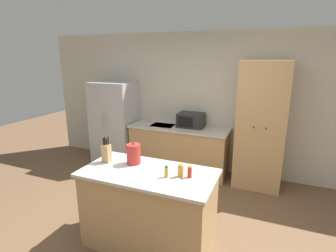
{
  "coord_description": "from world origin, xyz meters",
  "views": [
    {
      "loc": [
        1.03,
        -2.45,
        2.16
      ],
      "look_at": [
        -0.56,
        1.4,
        1.05
      ],
      "focal_mm": 28.0,
      "sensor_mm": 36.0,
      "label": 1
    }
  ],
  "objects_px": {
    "spice_bottle_short_red": "(181,170)",
    "kettle": "(134,154)",
    "pantry_cabinet": "(261,126)",
    "spice_bottle_amber_oil": "(190,172)",
    "refrigerator": "(115,123)",
    "spice_bottle_tall_dark": "(166,172)",
    "microwave": "(191,120)",
    "knife_block": "(107,153)"
  },
  "relations": [
    {
      "from": "refrigerator",
      "to": "spice_bottle_amber_oil",
      "type": "height_order",
      "value": "refrigerator"
    },
    {
      "from": "pantry_cabinet",
      "to": "kettle",
      "type": "height_order",
      "value": "pantry_cabinet"
    },
    {
      "from": "spice_bottle_amber_oil",
      "to": "refrigerator",
      "type": "bearing_deg",
      "value": 138.48
    },
    {
      "from": "refrigerator",
      "to": "kettle",
      "type": "relative_size",
      "value": 6.39
    },
    {
      "from": "refrigerator",
      "to": "spice_bottle_tall_dark",
      "type": "relative_size",
      "value": 12.85
    },
    {
      "from": "spice_bottle_amber_oil",
      "to": "kettle",
      "type": "relative_size",
      "value": 0.53
    },
    {
      "from": "refrigerator",
      "to": "spice_bottle_short_red",
      "type": "xyz_separation_m",
      "value": [
        2.15,
        -2.01,
        0.16
      ]
    },
    {
      "from": "pantry_cabinet",
      "to": "spice_bottle_short_red",
      "type": "bearing_deg",
      "value": -108.27
    },
    {
      "from": "knife_block",
      "to": "kettle",
      "type": "distance_m",
      "value": 0.33
    },
    {
      "from": "pantry_cabinet",
      "to": "kettle",
      "type": "relative_size",
      "value": 8.05
    },
    {
      "from": "knife_block",
      "to": "spice_bottle_short_red",
      "type": "distance_m",
      "value": 0.96
    },
    {
      "from": "refrigerator",
      "to": "knife_block",
      "type": "relative_size",
      "value": 5.24
    },
    {
      "from": "refrigerator",
      "to": "spice_bottle_short_red",
      "type": "bearing_deg",
      "value": -43.01
    },
    {
      "from": "pantry_cabinet",
      "to": "microwave",
      "type": "height_order",
      "value": "pantry_cabinet"
    },
    {
      "from": "microwave",
      "to": "kettle",
      "type": "height_order",
      "value": "kettle"
    },
    {
      "from": "pantry_cabinet",
      "to": "spice_bottle_amber_oil",
      "type": "xyz_separation_m",
      "value": [
        -0.58,
        -2.02,
        -0.06
      ]
    },
    {
      "from": "microwave",
      "to": "spice_bottle_tall_dark",
      "type": "relative_size",
      "value": 3.67
    },
    {
      "from": "spice_bottle_short_red",
      "to": "kettle",
      "type": "xyz_separation_m",
      "value": [
        -0.63,
        0.12,
        0.05
      ]
    },
    {
      "from": "refrigerator",
      "to": "pantry_cabinet",
      "type": "relative_size",
      "value": 0.79
    },
    {
      "from": "spice_bottle_short_red",
      "to": "kettle",
      "type": "height_order",
      "value": "kettle"
    },
    {
      "from": "pantry_cabinet",
      "to": "spice_bottle_tall_dark",
      "type": "relative_size",
      "value": 16.19
    },
    {
      "from": "spice_bottle_amber_oil",
      "to": "pantry_cabinet",
      "type": "bearing_deg",
      "value": 74.03
    },
    {
      "from": "microwave",
      "to": "knife_block",
      "type": "distance_m",
      "value": 2.15
    },
    {
      "from": "microwave",
      "to": "spice_bottle_tall_dark",
      "type": "xyz_separation_m",
      "value": [
        0.43,
        -2.22,
        -0.03
      ]
    },
    {
      "from": "pantry_cabinet",
      "to": "spice_bottle_tall_dark",
      "type": "xyz_separation_m",
      "value": [
        -0.81,
        -2.11,
        -0.07
      ]
    },
    {
      "from": "spice_bottle_short_red",
      "to": "spice_bottle_amber_oil",
      "type": "bearing_deg",
      "value": 10.78
    },
    {
      "from": "knife_block",
      "to": "spice_bottle_amber_oil",
      "type": "xyz_separation_m",
      "value": [
        1.05,
        -0.02,
        -0.05
      ]
    },
    {
      "from": "spice_bottle_short_red",
      "to": "spice_bottle_amber_oil",
      "type": "distance_m",
      "value": 0.1
    },
    {
      "from": "pantry_cabinet",
      "to": "knife_block",
      "type": "bearing_deg",
      "value": -129.09
    },
    {
      "from": "spice_bottle_amber_oil",
      "to": "knife_block",
      "type": "bearing_deg",
      "value": 179.05
    },
    {
      "from": "microwave",
      "to": "spice_bottle_short_red",
      "type": "relative_size",
      "value": 3.22
    },
    {
      "from": "microwave",
      "to": "knife_block",
      "type": "relative_size",
      "value": 1.5
    },
    {
      "from": "spice_bottle_short_red",
      "to": "spice_bottle_tall_dark",
      "type": "bearing_deg",
      "value": -151.43
    },
    {
      "from": "spice_bottle_tall_dark",
      "to": "spice_bottle_amber_oil",
      "type": "xyz_separation_m",
      "value": [
        0.23,
        0.09,
        0.0
      ]
    },
    {
      "from": "spice_bottle_short_red",
      "to": "kettle",
      "type": "distance_m",
      "value": 0.64
    },
    {
      "from": "refrigerator",
      "to": "knife_block",
      "type": "height_order",
      "value": "refrigerator"
    },
    {
      "from": "pantry_cabinet",
      "to": "spice_bottle_tall_dark",
      "type": "bearing_deg",
      "value": -110.9
    },
    {
      "from": "refrigerator",
      "to": "knife_block",
      "type": "distance_m",
      "value": 2.32
    },
    {
      "from": "spice_bottle_tall_dark",
      "to": "kettle",
      "type": "distance_m",
      "value": 0.54
    },
    {
      "from": "knife_block",
      "to": "spice_bottle_amber_oil",
      "type": "distance_m",
      "value": 1.05
    },
    {
      "from": "pantry_cabinet",
      "to": "microwave",
      "type": "relative_size",
      "value": 4.41
    },
    {
      "from": "microwave",
      "to": "kettle",
      "type": "distance_m",
      "value": 2.03
    }
  ]
}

